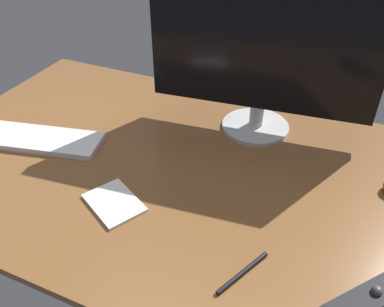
{
  "coord_description": "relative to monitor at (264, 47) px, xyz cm",
  "views": [
    {
      "loc": [
        34.65,
        -71.96,
        66.35
      ],
      "look_at": [
        3.18,
        -0.78,
        8.0
      ],
      "focal_mm": 38.07,
      "sensor_mm": 36.0,
      "label": 1
    }
  ],
  "objects": [
    {
      "name": "monitor",
      "position": [
        0.0,
        0.0,
        0.0
      ],
      "size": [
        59.86,
        19.02,
        44.87
      ],
      "rotation": [
        0.0,
        0.0,
        0.11
      ],
      "color": "#BBBBBB",
      "rests_on": "desk"
    },
    {
      "name": "media_remote",
      "position": [
        33.41,
        -47.97,
        -23.23
      ],
      "size": [
        14.08,
        15.78,
        3.63
      ],
      "rotation": [
        0.0,
        0.0,
        0.89
      ],
      "color": "black",
      "rests_on": "desk"
    },
    {
      "name": "keyboard",
      "position": [
        -52.61,
        -30.8,
        -23.62
      ],
      "size": [
        37.08,
        18.85,
        1.65
      ],
      "primitive_type": "cube",
      "rotation": [
        0.0,
        0.0,
        0.22
      ],
      "color": "white",
      "rests_on": "desk"
    },
    {
      "name": "pen",
      "position": [
        12.47,
        -49.54,
        -24.0
      ],
      "size": [
        6.43,
        12.66,
        0.91
      ],
      "primitive_type": "cylinder",
      "rotation": [
        0.0,
        1.57,
        1.14
      ],
      "color": "black",
      "rests_on": "desk"
    },
    {
      "name": "desk",
      "position": [
        -11.59,
        -25.18,
        -25.45
      ],
      "size": [
        140.0,
        84.0,
        2.0
      ],
      "primitive_type": "cube",
      "color": "brown",
      "rests_on": "ground"
    },
    {
      "name": "notepad",
      "position": [
        -20.05,
        -43.21,
        -24.1
      ],
      "size": [
        16.34,
        14.87,
        0.7
      ],
      "primitive_type": "cube",
      "rotation": [
        0.0,
        0.0,
        -0.5
      ],
      "color": "white",
      "rests_on": "desk"
    }
  ]
}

